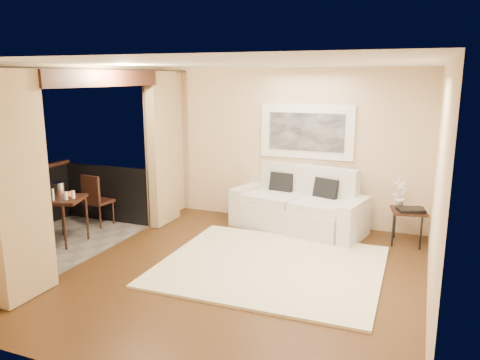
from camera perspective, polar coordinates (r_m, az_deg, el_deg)
The scene contains 18 objects.
floor at distance 6.29m, azimuth 0.50°, elevation -11.35°, with size 5.00×5.00×0.00m, color #4E3016.
room_shell at distance 6.83m, azimuth -16.72°, elevation 11.78°, with size 5.00×6.40×5.00m.
balcony at distance 7.97m, azimuth -22.32°, elevation -5.74°, with size 1.81×2.60×1.17m.
curtains at distance 6.92m, azimuth -15.97°, elevation 1.96°, with size 0.16×4.80×2.64m.
artwork at distance 8.11m, azimuth 8.11°, elevation 5.84°, with size 1.62×0.07×0.92m.
rug at distance 6.50m, azimuth 3.79°, elevation -10.38°, with size 2.92×2.54×0.04m, color #F7EEC6.
sofa at distance 8.00m, azimuth 7.31°, elevation -3.35°, with size 2.34×1.38×1.06m.
side_table at distance 7.64m, azimuth 19.86°, elevation -3.87°, with size 0.58×0.58×0.55m.
tray at distance 7.55m, azimuth 20.09°, elevation -3.42°, with size 0.38×0.28×0.05m, color black.
orchid at distance 7.71m, azimuth 18.95°, elevation -1.46°, with size 0.24×0.16×0.45m, color white.
bistro_table at distance 7.72m, azimuth -20.88°, elevation -2.65°, with size 0.77×0.77×0.72m.
balcony_chair_far at distance 8.40m, azimuth -17.29°, elevation -1.97°, with size 0.43×0.44×0.91m.
balcony_chair_near at distance 7.61m, azimuth -27.16°, elevation -4.17°, with size 0.51×0.51×0.94m.
ice_bucket at distance 7.88m, azimuth -21.19°, elevation -0.99°, with size 0.18×0.18×0.20m, color silver.
candle at distance 7.76m, azimuth -20.00°, elevation -1.60°, with size 0.06×0.06×0.07m, color #FC4216.
vase at distance 7.57m, azimuth -21.84°, elevation -1.67°, with size 0.04×0.04×0.18m, color white.
glass_a at distance 7.56m, azimuth -20.46°, elevation -1.81°, with size 0.06×0.06×0.12m, color silver.
glass_b at distance 7.60m, azimuth -19.68°, elevation -1.67°, with size 0.06×0.06×0.12m, color white.
Camera 1 is at (2.10, -5.36, 2.55)m, focal length 35.00 mm.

